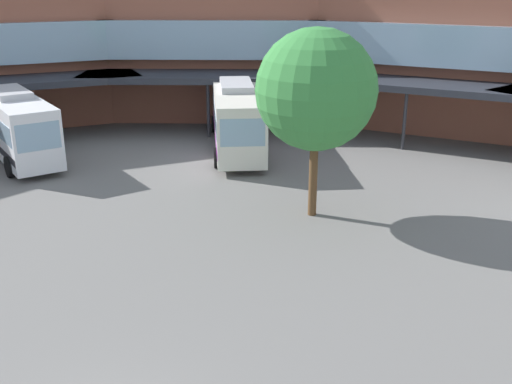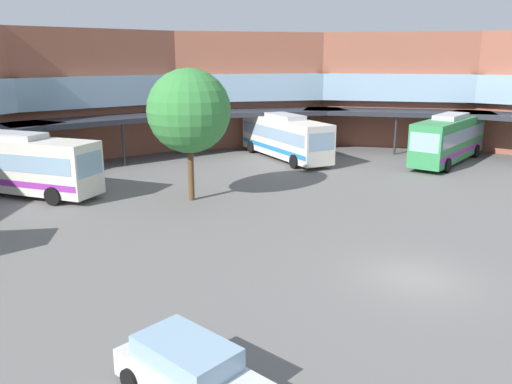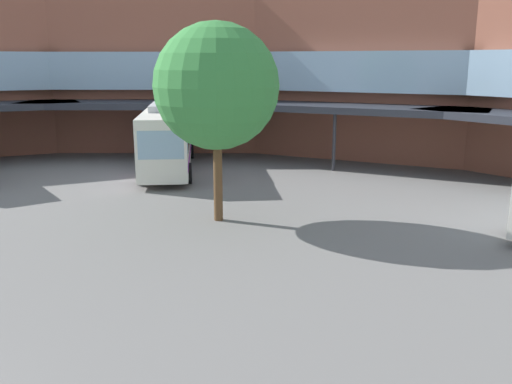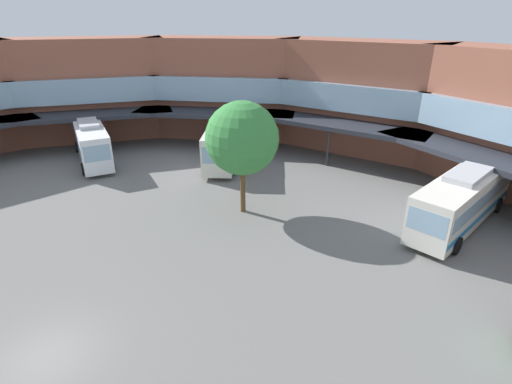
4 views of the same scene
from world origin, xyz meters
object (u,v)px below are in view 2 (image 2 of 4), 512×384
object	(u,v)px
bus_4	(285,136)
plaza_tree	(189,111)
bus_0	(16,163)
bus_1	(449,138)
parked_car	(191,373)

from	to	relation	value
bus_4	plaza_tree	xyz separation A→B (m)	(-13.07, -6.45, 3.46)
bus_0	bus_4	size ratio (longest dim) A/B	0.95
bus_1	plaza_tree	distance (m)	23.07
bus_1	plaza_tree	xyz separation A→B (m)	(-22.62, 2.97, 3.37)
bus_1	bus_4	xyz separation A→B (m)	(-9.55, 9.43, -0.09)
bus_1	bus_4	size ratio (longest dim) A/B	1.01
bus_1	bus_4	distance (m)	13.42
parked_car	plaza_tree	world-z (taller)	plaza_tree
bus_0	bus_1	bearing A→B (deg)	38.97
bus_4	parked_car	bearing A→B (deg)	-33.91
parked_car	plaza_tree	bearing A→B (deg)	139.26
bus_0	plaza_tree	distance (m)	11.70
bus_4	parked_car	xyz separation A→B (m)	(-22.88, -22.78, -1.19)
bus_0	bus_1	size ratio (longest dim) A/B	0.94
bus_0	bus_1	distance (m)	32.42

